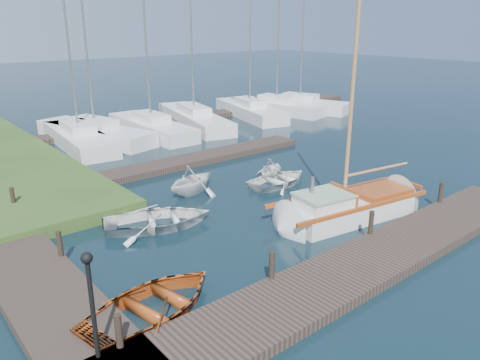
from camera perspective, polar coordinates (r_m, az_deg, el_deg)
ground at (r=18.45m, az=0.00°, el=-3.53°), size 160.00×160.00×0.00m
near_dock at (r=14.71m, az=15.27°, el=-9.70°), size 18.00×2.20×0.30m
left_dock at (r=16.89m, az=-26.38°, el=-7.25°), size 2.20×18.00×0.30m
far_dock at (r=24.49m, az=-6.08°, el=2.39°), size 14.00×1.60×0.30m
pontoon at (r=36.52m, az=-3.91°, el=7.87°), size 30.00×1.60×0.30m
mooring_post_0 at (r=10.85m, az=-14.57°, el=-17.37°), size 0.16×0.16×0.80m
mooring_post_1 at (r=12.97m, az=3.89°, el=-10.31°), size 0.16×0.16×0.80m
mooring_post_2 at (r=16.10m, az=15.69°, el=-5.00°), size 0.16×0.16×0.80m
mooring_post_3 at (r=19.77m, az=23.28°, el=-1.41°), size 0.16×0.16×0.80m
mooring_post_4 at (r=15.10m, az=-21.13°, el=-7.23°), size 0.16×0.16×0.80m
mooring_post_5 at (r=19.62m, az=-25.96°, el=-1.94°), size 0.16×0.16×0.80m
lamp_post at (r=10.06m, az=-17.75°, el=-12.82°), size 0.24×0.24×2.44m
sailboat at (r=18.08m, az=13.34°, el=-3.37°), size 7.36×3.02×9.83m
dinghy at (r=12.21m, az=-10.60°, el=-14.27°), size 4.33×3.46×0.80m
tender_a at (r=16.97m, az=-9.98°, el=-4.43°), size 4.56×3.94×0.79m
tender_b at (r=20.03m, az=-5.91°, el=0.27°), size 3.09×2.85×1.37m
tender_c at (r=21.16m, az=4.85°, el=0.31°), size 3.33×2.48×0.66m
tender_d at (r=22.00m, az=3.83°, el=1.61°), size 2.58×2.45×1.07m
marina_boat_0 at (r=29.24m, az=-19.06°, el=5.01°), size 2.95×8.41×11.77m
marina_boat_1 at (r=30.46m, az=-17.30°, el=5.68°), size 4.43×9.19×10.22m
marina_boat_2 at (r=31.23m, az=-10.80°, el=6.52°), size 2.32×8.41×10.91m
marina_boat_3 at (r=33.76m, az=-5.64°, el=7.67°), size 4.45×10.10×12.93m
marina_boat_4 at (r=36.57m, az=1.20°, el=8.60°), size 4.40×8.96×11.42m
marina_boat_5 at (r=38.39m, az=4.47°, el=9.04°), size 3.73×8.42×12.19m
marina_boat_6 at (r=39.50m, az=7.30°, el=9.19°), size 4.72×8.41×9.56m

